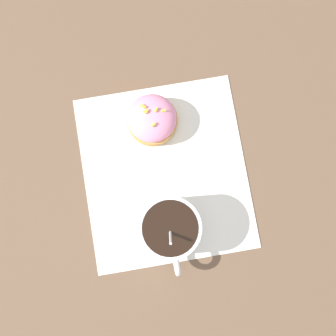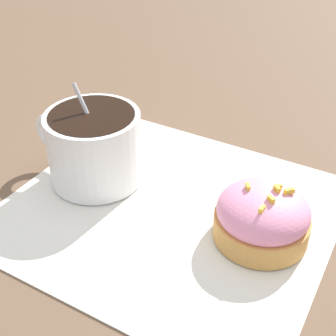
{
  "view_description": "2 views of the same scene",
  "coord_description": "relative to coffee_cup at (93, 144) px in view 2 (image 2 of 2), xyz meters",
  "views": [
    {
      "loc": [
        -0.07,
        0.01,
        0.65
      ],
      "look_at": [
        0.0,
        -0.01,
        0.04
      ],
      "focal_mm": 42.0,
      "sensor_mm": 36.0,
      "label": 1
    },
    {
      "loc": [
        0.14,
        -0.31,
        0.29
      ],
      "look_at": [
        -0.01,
        0.01,
        0.04
      ],
      "focal_mm": 50.0,
      "sensor_mm": 36.0,
      "label": 2
    }
  ],
  "objects": [
    {
      "name": "ground_plane",
      "position": [
        0.09,
        -0.01,
        -0.04
      ],
      "size": [
        3.0,
        3.0,
        0.0
      ],
      "primitive_type": "plane",
      "color": "brown"
    },
    {
      "name": "paper_napkin",
      "position": [
        0.09,
        -0.01,
        -0.04
      ],
      "size": [
        0.31,
        0.29,
        0.0
      ],
      "color": "white",
      "rests_on": "ground_plane"
    },
    {
      "name": "coffee_cup",
      "position": [
        0.0,
        0.0,
        0.0
      ],
      "size": [
        0.12,
        0.09,
        0.1
      ],
      "color": "white",
      "rests_on": "paper_napkin"
    },
    {
      "name": "frosted_pastry",
      "position": [
        0.18,
        -0.01,
        -0.02
      ],
      "size": [
        0.08,
        0.08,
        0.05
      ],
      "color": "#D19347",
      "rests_on": "paper_napkin"
    }
  ]
}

